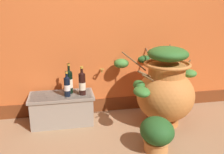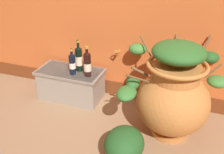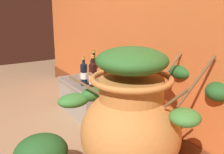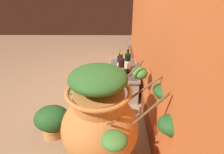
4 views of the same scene
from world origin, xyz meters
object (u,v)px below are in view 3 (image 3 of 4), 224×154
(wine_bottle_left, at_px, (93,75))
(wine_bottle_right, at_px, (84,73))
(wine_bottle_middle, at_px, (94,70))
(terracotta_urn, at_px, (132,120))

(wine_bottle_left, height_order, wine_bottle_right, wine_bottle_left)
(wine_bottle_left, bearing_deg, wine_bottle_right, -175.01)
(wine_bottle_middle, xyz_separation_m, wine_bottle_right, (-0.03, -0.10, -0.02))
(wine_bottle_left, relative_size, wine_bottle_right, 1.15)
(wine_bottle_left, bearing_deg, wine_bottle_middle, 148.25)
(terracotta_urn, xyz_separation_m, wine_bottle_middle, (-1.06, 0.29, 0.06))
(terracotta_urn, bearing_deg, wine_bottle_middle, 164.90)
(wine_bottle_left, relative_size, wine_bottle_middle, 0.94)
(wine_bottle_left, xyz_separation_m, wine_bottle_right, (-0.17, -0.01, -0.01))
(wine_bottle_middle, relative_size, wine_bottle_right, 1.22)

